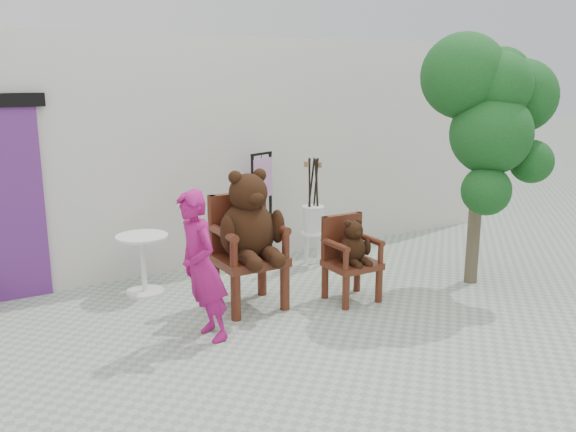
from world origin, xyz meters
The scene contains 9 objects.
ground_plane centered at (0.00, 0.00, 0.00)m, with size 60.00×60.00×0.00m, color #9CA493.
back_wall centered at (0.00, 3.10, 1.50)m, with size 9.00×1.00×3.00m, color silver.
chair_big centered at (-0.58, 1.01, 0.87)m, with size 0.74×0.81×1.54m.
chair_small centered at (0.52, 0.63, 0.58)m, with size 0.55×0.51×0.96m.
person centered at (-1.36, 0.44, 0.74)m, with size 0.54×0.36×1.49m, color #A01365.
cafe_table centered at (-1.46, 2.01, 0.44)m, with size 0.60×0.60×0.70m.
display_stand centered at (0.30, 2.35, 0.58)m, with size 0.55×0.49×1.51m.
stool_bucket centered at (0.84, 1.92, 0.64)m, with size 0.32×0.32×1.45m.
tree centered at (2.16, 0.19, 2.18)m, with size 1.70×1.39×2.98m.
Camera 1 is at (-3.43, -4.72, 2.52)m, focal length 38.00 mm.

